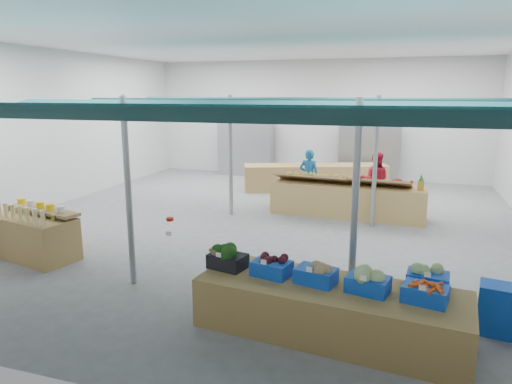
% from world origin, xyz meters
% --- Properties ---
extents(floor, '(13.00, 13.00, 0.00)m').
position_xyz_m(floor, '(0.00, 0.00, 0.00)').
color(floor, slate).
rests_on(floor, ground).
extents(hall, '(13.00, 13.00, 13.00)m').
position_xyz_m(hall, '(0.00, 1.44, 2.65)').
color(hall, silver).
rests_on(hall, ground).
extents(pole_grid, '(10.00, 4.60, 3.00)m').
position_xyz_m(pole_grid, '(0.75, -1.75, 1.81)').
color(pole_grid, gray).
rests_on(pole_grid, floor).
extents(awnings, '(9.50, 7.08, 0.30)m').
position_xyz_m(awnings, '(0.75, -1.75, 2.78)').
color(awnings, '#0A2D2E').
rests_on(awnings, pole_grid).
extents(back_shelving_left, '(2.00, 0.50, 2.00)m').
position_xyz_m(back_shelving_left, '(-2.50, 6.00, 1.00)').
color(back_shelving_left, '#B23F33').
rests_on(back_shelving_left, floor).
extents(back_shelving_right, '(2.00, 0.50, 2.00)m').
position_xyz_m(back_shelving_right, '(2.00, 6.00, 1.00)').
color(back_shelving_right, '#B23F33').
rests_on(back_shelving_right, floor).
extents(bottle_shelf, '(1.92, 1.42, 1.07)m').
position_xyz_m(bottle_shelf, '(-3.44, -3.50, 0.43)').
color(bottle_shelf, olive).
rests_on(bottle_shelf, floor).
extents(veg_counter, '(3.50, 1.50, 0.66)m').
position_xyz_m(veg_counter, '(2.29, -4.62, 0.33)').
color(veg_counter, olive).
rests_on(veg_counter, floor).
extents(fruit_counter, '(3.83, 1.10, 0.81)m').
position_xyz_m(fruit_counter, '(1.83, 1.27, 0.41)').
color(fruit_counter, olive).
rests_on(fruit_counter, floor).
extents(far_counter, '(4.53, 2.43, 0.81)m').
position_xyz_m(far_counter, '(0.49, 4.14, 0.41)').
color(far_counter, olive).
rests_on(far_counter, floor).
extents(crate_stack, '(0.61, 0.47, 0.66)m').
position_xyz_m(crate_stack, '(4.40, -3.96, 0.33)').
color(crate_stack, blue).
rests_on(crate_stack, floor).
extents(vendor_left, '(0.57, 0.39, 1.51)m').
position_xyz_m(vendor_left, '(0.63, 2.37, 0.76)').
color(vendor_left, '#15578E').
rests_on(vendor_left, floor).
extents(vendor_right, '(0.76, 0.61, 1.51)m').
position_xyz_m(vendor_right, '(2.43, 2.37, 0.76)').
color(vendor_right, '#B2162F').
rests_on(vendor_right, floor).
extents(crate_broccoli, '(0.56, 0.45, 0.35)m').
position_xyz_m(crate_broccoli, '(0.84, -4.46, 0.82)').
color(crate_broccoli, black).
rests_on(crate_broccoli, veg_counter).
extents(crate_beets, '(0.56, 0.45, 0.29)m').
position_xyz_m(crate_beets, '(1.50, -4.53, 0.79)').
color(crate_beets, blue).
rests_on(crate_beets, veg_counter).
extents(crate_celeriac, '(0.56, 0.45, 0.31)m').
position_xyz_m(crate_celeriac, '(2.10, -4.60, 0.81)').
color(crate_celeriac, blue).
rests_on(crate_celeriac, veg_counter).
extents(crate_cabbage, '(0.56, 0.45, 0.35)m').
position_xyz_m(crate_cabbage, '(2.76, -4.67, 0.82)').
color(crate_cabbage, blue).
rests_on(crate_cabbage, veg_counter).
extents(crate_carrots, '(0.56, 0.45, 0.29)m').
position_xyz_m(crate_carrots, '(3.42, -4.74, 0.77)').
color(crate_carrots, blue).
rests_on(crate_carrots, veg_counter).
extents(sparrow, '(0.12, 0.09, 0.11)m').
position_xyz_m(sparrow, '(0.68, -4.56, 0.91)').
color(sparrow, brown).
rests_on(sparrow, crate_broccoli).
extents(pole_ribbon, '(0.12, 0.12, 0.28)m').
position_xyz_m(pole_ribbon, '(-0.37, -3.86, 1.08)').
color(pole_ribbon, red).
rests_on(pole_ribbon, pole_grid).
extents(apple_heap_yellow, '(1.96, 0.89, 0.27)m').
position_xyz_m(apple_heap_yellow, '(0.92, 1.22, 0.98)').
color(apple_heap_yellow, '#997247').
rests_on(apple_heap_yellow, fruit_counter).
extents(apple_heap_red, '(1.56, 0.85, 0.27)m').
position_xyz_m(apple_heap_red, '(2.59, 1.14, 0.98)').
color(apple_heap_red, '#997247').
rests_on(apple_heap_red, fruit_counter).
extents(pineapple, '(0.14, 0.14, 0.39)m').
position_xyz_m(pineapple, '(3.53, 1.09, 0.99)').
color(pineapple, '#8C6019').
rests_on(pineapple, fruit_counter).
extents(crate_extra, '(0.54, 0.43, 0.32)m').
position_xyz_m(crate_extra, '(3.46, -4.32, 0.81)').
color(crate_extra, blue).
rests_on(crate_extra, veg_counter).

